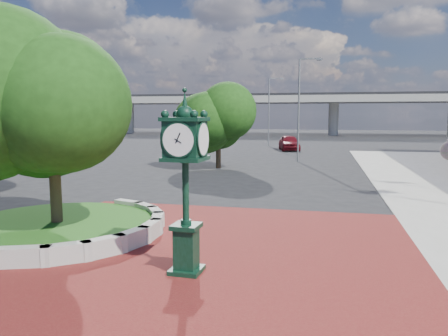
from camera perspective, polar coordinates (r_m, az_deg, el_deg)
ground at (r=13.18m, az=-2.20°, el=-9.84°), size 200.00×200.00×0.00m
plaza at (r=12.25m, az=-3.43°, el=-11.06°), size 12.00×12.00×0.04m
planter_wall at (r=14.03m, az=-13.05°, el=-7.83°), size 2.96×6.77×0.54m
grass_bed at (r=15.17m, az=-20.93°, el=-7.27°), size 6.10×6.10×0.40m
overpass at (r=82.30m, az=10.50°, el=8.80°), size 90.00×12.00×7.50m
tree_planter at (r=14.73m, az=-21.53°, el=6.16°), size 5.20×5.20×6.33m
tree_street at (r=31.05m, az=-0.75°, el=5.94°), size 4.40×4.40×5.45m
post_clock at (r=10.28m, az=-5.04°, el=-1.00°), size 0.95×0.95×4.35m
parked_car at (r=47.19m, az=8.50°, el=3.29°), size 2.86×5.09×1.64m
street_lamp_near at (r=35.77m, az=10.07°, el=8.52°), size 1.85×0.26×8.22m
street_lamp_far at (r=53.41m, az=6.09°, el=8.02°), size 1.82×0.50×8.17m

